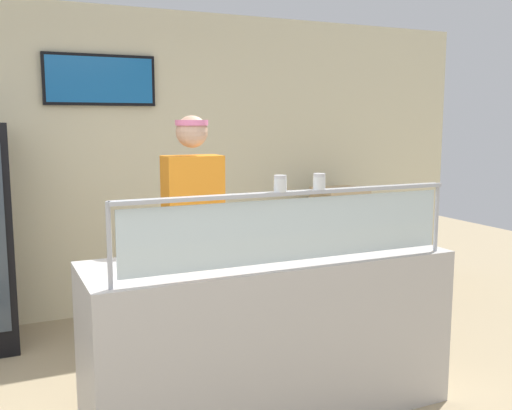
% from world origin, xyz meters
% --- Properties ---
extents(ground_plane, '(12.00, 12.00, 0.00)m').
position_xyz_m(ground_plane, '(1.06, 1.00, 0.00)').
color(ground_plane, tan).
rests_on(ground_plane, ground).
extents(shop_rear_unit, '(6.53, 0.13, 2.70)m').
position_xyz_m(shop_rear_unit, '(1.06, 2.61, 1.36)').
color(shop_rear_unit, beige).
rests_on(shop_rear_unit, ground).
extents(serving_counter, '(2.13, 0.69, 0.95)m').
position_xyz_m(serving_counter, '(1.06, 0.35, 0.47)').
color(serving_counter, '#BCB7B2').
rests_on(serving_counter, ground).
extents(sneeze_guard, '(1.95, 0.06, 0.41)m').
position_xyz_m(sneeze_guard, '(1.06, 0.06, 1.21)').
color(sneeze_guard, '#B2B5BC').
rests_on(sneeze_guard, serving_counter).
extents(pizza_tray, '(0.41, 0.41, 0.04)m').
position_xyz_m(pizza_tray, '(0.93, 0.43, 0.97)').
color(pizza_tray, '#9EA0A8').
rests_on(pizza_tray, serving_counter).
extents(pizza_server, '(0.15, 0.29, 0.01)m').
position_xyz_m(pizza_server, '(0.88, 0.41, 0.99)').
color(pizza_server, '#ADAFB7').
rests_on(pizza_server, pizza_tray).
extents(parmesan_shaker, '(0.07, 0.07, 0.09)m').
position_xyz_m(parmesan_shaker, '(0.98, 0.06, 1.40)').
color(parmesan_shaker, white).
rests_on(parmesan_shaker, sneeze_guard).
extents(pepper_flake_shaker, '(0.07, 0.07, 0.09)m').
position_xyz_m(pepper_flake_shaker, '(1.21, 0.06, 1.40)').
color(pepper_flake_shaker, white).
rests_on(pepper_flake_shaker, sneeze_guard).
extents(worker_figure, '(0.41, 0.50, 1.76)m').
position_xyz_m(worker_figure, '(0.84, 1.03, 1.01)').
color(worker_figure, '#23232D').
rests_on(worker_figure, ground).
extents(prep_shelf, '(0.70, 0.55, 0.95)m').
position_xyz_m(prep_shelf, '(2.69, 2.12, 0.47)').
color(prep_shelf, '#B7BABF').
rests_on(prep_shelf, ground).
extents(pizza_box_stack, '(0.46, 0.46, 0.13)m').
position_xyz_m(pizza_box_stack, '(2.68, 2.12, 1.02)').
color(pizza_box_stack, tan).
rests_on(pizza_box_stack, prep_shelf).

